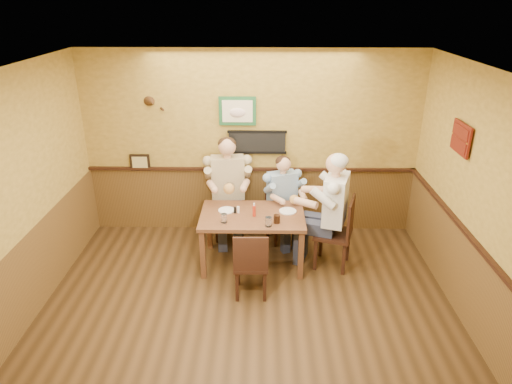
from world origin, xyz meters
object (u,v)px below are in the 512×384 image
(cola_tumbler, at_px, (277,219))
(pepper_shaker, at_px, (235,210))
(chair_near_side, at_px, (251,262))
(diner_blue_polo, at_px, (282,204))
(hot_sauce_bottle, at_px, (254,210))
(water_glass_left, at_px, (224,218))
(chair_back_left, at_px, (229,207))
(diner_tan_shirt, at_px, (228,194))
(salt_shaker, at_px, (238,210))
(dining_table, at_px, (252,220))
(water_glass_mid, at_px, (268,222))
(chair_back_right, at_px, (282,214))
(chair_right_end, at_px, (333,232))
(diner_white_elder, at_px, (334,218))

(cola_tumbler, xyz_separation_m, pepper_shaker, (-0.56, 0.28, -0.01))
(chair_near_side, xyz_separation_m, pepper_shaker, (-0.23, 0.75, 0.34))
(diner_blue_polo, height_order, pepper_shaker, diner_blue_polo)
(cola_tumbler, height_order, pepper_shaker, cola_tumbler)
(hot_sauce_bottle, bearing_deg, water_glass_left, -154.00)
(chair_back_left, height_order, diner_tan_shirt, diner_tan_shirt)
(cola_tumbler, relative_size, salt_shaker, 1.21)
(dining_table, xyz_separation_m, salt_shaker, (-0.19, 0.05, 0.14))
(water_glass_mid, bearing_deg, chair_back_left, 118.42)
(chair_back_left, bearing_deg, chair_near_side, -81.66)
(dining_table, xyz_separation_m, chair_back_left, (-0.38, 0.76, -0.16))
(chair_back_right, bearing_deg, dining_table, -144.70)
(dining_table, xyz_separation_m, chair_right_end, (1.10, -0.05, -0.15))
(diner_blue_polo, bearing_deg, salt_shaker, -157.11)
(chair_back_right, xyz_separation_m, cola_tumbler, (-0.10, -0.90, 0.38))
(hot_sauce_bottle, bearing_deg, cola_tumbler, -32.18)
(diner_tan_shirt, distance_m, water_glass_left, 1.01)
(chair_near_side, relative_size, water_glass_mid, 7.05)
(chair_near_side, bearing_deg, water_glass_left, -53.75)
(chair_near_side, height_order, diner_white_elder, diner_white_elder)
(chair_back_right, bearing_deg, cola_tumbler, -118.28)
(chair_back_right, height_order, water_glass_left, water_glass_left)
(chair_back_right, bearing_deg, chair_near_side, -129.06)
(chair_back_left, relative_size, chair_back_right, 1.18)
(diner_tan_shirt, distance_m, salt_shaker, 0.74)
(chair_back_right, distance_m, hot_sauce_bottle, 0.91)
(chair_near_side, height_order, pepper_shaker, chair_near_side)
(dining_table, height_order, chair_right_end, chair_right_end)
(dining_table, xyz_separation_m, diner_blue_polo, (0.42, 0.66, -0.05))
(cola_tumbler, bearing_deg, chair_back_left, 125.11)
(dining_table, relative_size, chair_back_right, 1.65)
(cola_tumbler, xyz_separation_m, hot_sauce_bottle, (-0.30, 0.19, 0.03))
(dining_table, bearing_deg, diner_tan_shirt, 116.66)
(diner_blue_polo, relative_size, water_glass_left, 9.99)
(water_glass_mid, bearing_deg, diner_white_elder, 18.12)
(salt_shaker, bearing_deg, cola_tumbler, -29.23)
(chair_back_right, distance_m, salt_shaker, 0.94)
(cola_tumbler, relative_size, hot_sauce_bottle, 0.64)
(cola_tumbler, bearing_deg, diner_tan_shirt, 125.11)
(chair_back_right, distance_m, chair_near_side, 1.44)
(chair_back_left, height_order, salt_shaker, chair_back_left)
(diner_tan_shirt, height_order, water_glass_left, diner_tan_shirt)
(chair_back_left, height_order, diner_blue_polo, diner_blue_polo)
(diner_tan_shirt, relative_size, hot_sauce_bottle, 8.30)
(water_glass_left, distance_m, hot_sauce_bottle, 0.43)
(salt_shaker, bearing_deg, chair_back_left, 104.85)
(water_glass_mid, bearing_deg, diner_tan_shirt, 118.42)
(water_glass_left, bearing_deg, diner_blue_polo, 48.89)
(chair_right_end, height_order, water_glass_left, chair_right_end)
(water_glass_left, height_order, pepper_shaker, water_glass_left)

